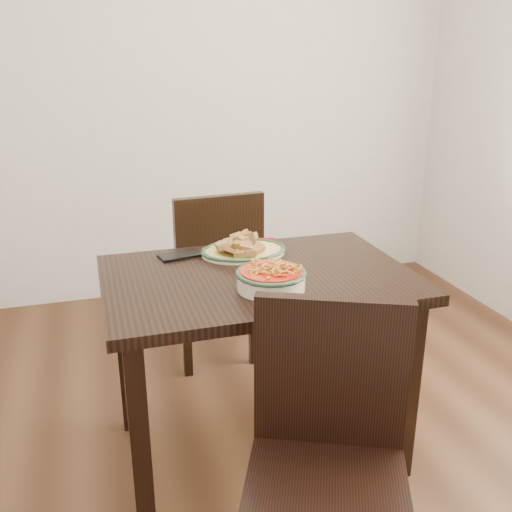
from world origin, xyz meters
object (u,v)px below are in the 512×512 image
object	(u,v)px
dining_table	(258,302)
fish_plate	(243,243)
chair_far	(214,269)
smartphone	(179,255)
noodle_bowl	(271,276)
chair_near	(328,449)

from	to	relation	value
dining_table	fish_plate	size ratio (longest dim) A/B	3.30
chair_far	smartphone	bearing A→B (deg)	59.49
fish_plate	noodle_bowl	size ratio (longest dim) A/B	1.38
chair_far	noodle_bowl	world-z (taller)	chair_far
chair_near	chair_far	bearing A→B (deg)	113.96
fish_plate	smartphone	xyz separation A→B (m)	(-0.25, 0.04, -0.04)
noodle_bowl	dining_table	bearing A→B (deg)	91.15
chair_near	fish_plate	bearing A→B (deg)	113.26
dining_table	fish_plate	bearing A→B (deg)	87.71
noodle_bowl	smartphone	bearing A→B (deg)	120.95
chair_far	chair_near	bearing A→B (deg)	86.03
noodle_bowl	smartphone	xyz separation A→B (m)	(-0.24, 0.40, -0.04)
smartphone	fish_plate	bearing A→B (deg)	-20.53
chair_far	fish_plate	world-z (taller)	chair_far
chair_near	fish_plate	size ratio (longest dim) A/B	2.70
fish_plate	noodle_bowl	world-z (taller)	fish_plate
chair_far	noodle_bowl	bearing A→B (deg)	86.45
chair_far	chair_near	size ratio (longest dim) A/B	1.00
dining_table	smartphone	xyz separation A→B (m)	(-0.24, 0.26, 0.12)
chair_far	fish_plate	xyz separation A→B (m)	(0.01, -0.51, 0.30)
fish_plate	smartphone	size ratio (longest dim) A/B	2.15
dining_table	chair_near	bearing A→B (deg)	-90.50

